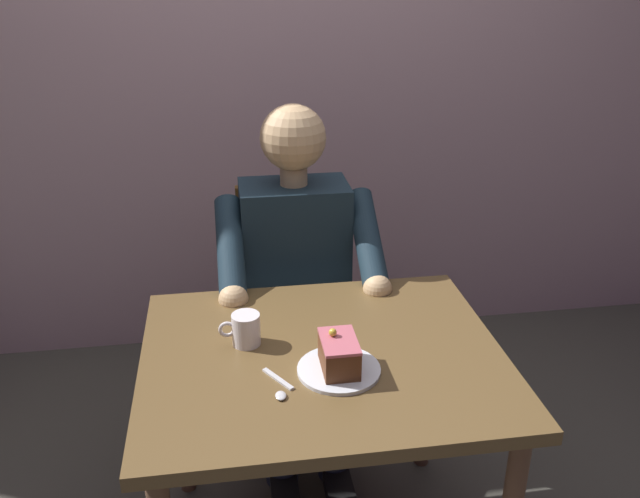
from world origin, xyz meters
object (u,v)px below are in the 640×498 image
object	(u,v)px
seated_person	(298,282)
dessert_spoon	(279,388)
cake_slice	(339,354)
coffee_cup	(245,329)
dining_table	(323,381)
chair	(293,298)

from	to	relation	value
seated_person	dessert_spoon	bearing A→B (deg)	79.50
cake_slice	dessert_spoon	bearing A→B (deg)	18.83
coffee_cup	dessert_spoon	distance (m)	0.23
dining_table	dessert_spoon	xyz separation A→B (m)	(0.13, 0.14, 0.09)
coffee_cup	chair	bearing A→B (deg)	-106.92
dining_table	dessert_spoon	distance (m)	0.21
dining_table	cake_slice	world-z (taller)	cake_slice
dining_table	coffee_cup	xyz separation A→B (m)	(0.19, -0.07, 0.14)
cake_slice	dessert_spoon	distance (m)	0.17
seated_person	dessert_spoon	xyz separation A→B (m)	(0.13, 0.68, 0.07)
dining_table	dessert_spoon	size ratio (longest dim) A/B	6.80
cake_slice	dining_table	bearing A→B (deg)	-73.88
seated_person	dessert_spoon	distance (m)	0.70
dining_table	seated_person	world-z (taller)	seated_person
dining_table	cake_slice	distance (m)	0.17
dessert_spoon	seated_person	bearing A→B (deg)	-100.50
seated_person	cake_slice	distance (m)	0.64
seated_person	dining_table	bearing A→B (deg)	90.00
coffee_cup	dessert_spoon	xyz separation A→B (m)	(-0.07, 0.22, -0.04)
dining_table	chair	distance (m)	0.73
dessert_spoon	cake_slice	bearing A→B (deg)	-161.17
chair	coffee_cup	world-z (taller)	chair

